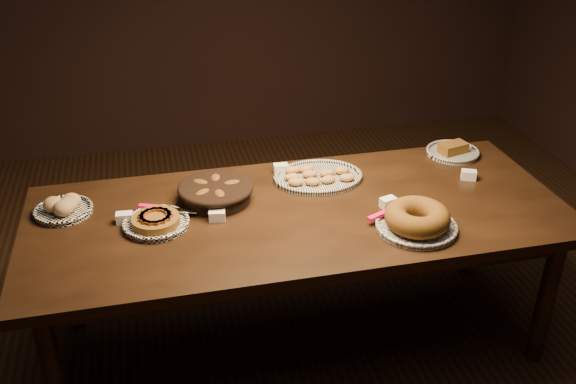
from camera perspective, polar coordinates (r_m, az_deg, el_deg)
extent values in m
plane|color=black|center=(3.30, 0.87, -12.93)|extent=(5.00, 5.00, 0.00)
cube|color=black|center=(2.87, 0.97, -2.05)|extent=(2.40, 1.00, 0.05)
cylinder|color=black|center=(2.77, -20.06, -15.22)|extent=(0.08, 0.08, 0.70)
cylinder|color=black|center=(3.21, 21.98, -8.80)|extent=(0.08, 0.08, 0.70)
cylinder|color=black|center=(3.36, -19.03, -6.36)|extent=(0.08, 0.08, 0.70)
cylinder|color=black|center=(3.73, 15.77, -2.10)|extent=(0.08, 0.08, 0.70)
torus|color=white|center=(2.79, -11.66, -2.63)|extent=(0.29, 0.29, 0.02)
cylinder|color=#4B260F|center=(2.79, -11.67, -2.48)|extent=(0.24, 0.24, 0.03)
cube|color=#5E2F10|center=(2.77, -10.58, -2.07)|extent=(0.03, 0.07, 0.01)
cube|color=#5E2F10|center=(2.79, -10.64, -1.82)|extent=(0.04, 0.07, 0.01)
cube|color=#5E2F10|center=(2.81, -10.91, -1.63)|extent=(0.06, 0.07, 0.01)
cube|color=#5E2F10|center=(2.82, -11.33, -1.53)|extent=(0.07, 0.05, 0.01)
cube|color=#5E2F10|center=(2.82, -11.83, -1.54)|extent=(0.07, 0.02, 0.01)
cube|color=#5E2F10|center=(2.82, -12.31, -1.66)|extent=(0.07, 0.05, 0.01)
cube|color=#5E2F10|center=(2.80, -12.67, -1.87)|extent=(0.06, 0.07, 0.01)
cube|color=#5E2F10|center=(2.78, -12.85, -2.12)|extent=(0.03, 0.07, 0.01)
cube|color=#5E2F10|center=(2.76, -12.81, -2.37)|extent=(0.04, 0.07, 0.01)
cube|color=#5E2F10|center=(2.74, -12.54, -2.58)|extent=(0.06, 0.07, 0.01)
cube|color=#5E2F10|center=(2.73, -12.11, -2.68)|extent=(0.07, 0.05, 0.01)
cube|color=#5E2F10|center=(2.73, -11.60, -2.67)|extent=(0.07, 0.02, 0.01)
cube|color=#5E2F10|center=(2.73, -11.11, -2.55)|extent=(0.07, 0.05, 0.01)
cube|color=#5E2F10|center=(2.75, -10.74, -2.33)|extent=(0.06, 0.07, 0.01)
cube|color=#FF0C52|center=(2.89, -12.00, -1.32)|extent=(0.12, 0.07, 0.02)
cube|color=silver|center=(2.85, -9.53, -1.60)|extent=(0.15, 0.09, 0.00)
torus|color=black|center=(3.11, 2.70, 1.46)|extent=(0.35, 0.35, 0.02)
ellipsoid|color=brown|center=(3.03, 0.68, 0.90)|extent=(0.08, 0.07, 0.04)
ellipsoid|color=brown|center=(3.04, 2.20, 0.93)|extent=(0.08, 0.07, 0.04)
ellipsoid|color=brown|center=(3.06, 3.60, 1.13)|extent=(0.09, 0.07, 0.04)
ellipsoid|color=brown|center=(3.08, 5.25, 1.29)|extent=(0.08, 0.06, 0.04)
ellipsoid|color=brown|center=(3.07, 0.39, 1.33)|extent=(0.08, 0.06, 0.04)
ellipsoid|color=brown|center=(3.11, 1.94, 1.61)|extent=(0.08, 0.05, 0.04)
ellipsoid|color=brown|center=(3.12, 3.48, 1.72)|extent=(0.08, 0.06, 0.04)
ellipsoid|color=brown|center=(3.15, 4.81, 1.95)|extent=(0.08, 0.05, 0.04)
ellipsoid|color=brown|center=(3.14, 0.42, 1.97)|extent=(0.08, 0.06, 0.04)
ellipsoid|color=brown|center=(3.16, 1.66, 2.07)|extent=(0.08, 0.06, 0.04)
torus|color=black|center=(2.76, 11.34, -2.92)|extent=(0.35, 0.35, 0.02)
torus|color=brown|center=(2.74, 11.42, -2.21)|extent=(0.37, 0.37, 0.10)
cube|color=#FF0C52|center=(2.79, 8.09, -2.06)|extent=(0.12, 0.07, 0.02)
cube|color=silver|center=(2.87, 9.94, -1.32)|extent=(0.15, 0.09, 0.00)
cylinder|color=black|center=(2.94, -6.44, -0.07)|extent=(0.34, 0.34, 0.08)
torus|color=black|center=(2.92, -6.47, 0.38)|extent=(0.34, 0.34, 0.03)
ellipsoid|color=#36180A|center=(2.94, -4.99, 0.60)|extent=(0.11, 0.07, 0.05)
ellipsoid|color=#36180A|center=(2.99, -6.44, 1.03)|extent=(0.07, 0.11, 0.05)
ellipsoid|color=#36180A|center=(2.96, -7.75, 0.65)|extent=(0.11, 0.11, 0.05)
ellipsoid|color=#36180A|center=(2.88, -7.58, -0.26)|extent=(0.12, 0.11, 0.05)
ellipsoid|color=#36180A|center=(2.86, -6.08, -0.39)|extent=(0.07, 0.11, 0.05)
torus|color=white|center=(3.00, -19.35, -1.45)|extent=(0.26, 0.26, 0.02)
ellipsoid|color=#A77E4D|center=(2.99, -20.16, -1.04)|extent=(0.09, 0.09, 0.07)
ellipsoid|color=#A77E4D|center=(3.00, -18.71, -0.76)|extent=(0.09, 0.09, 0.07)
ellipsoid|color=#A77E4D|center=(2.95, -19.35, -1.37)|extent=(0.09, 0.09, 0.07)
ellipsoid|color=#A77E4D|center=(2.97, -19.03, -1.13)|extent=(0.09, 0.09, 0.07)
torus|color=black|center=(3.48, 14.44, 3.55)|extent=(0.28, 0.28, 0.02)
cube|color=#4B260F|center=(3.47, 14.47, 3.82)|extent=(0.16, 0.12, 0.05)
cube|color=white|center=(2.79, -6.33, -2.10)|extent=(0.08, 0.06, 0.04)
cube|color=white|center=(3.18, -0.64, 2.10)|extent=(0.07, 0.05, 0.04)
cube|color=white|center=(2.91, 8.89, -0.92)|extent=(0.08, 0.06, 0.04)
cube|color=white|center=(2.85, -14.33, -2.23)|extent=(0.07, 0.05, 0.04)
cube|color=white|center=(3.23, 15.76, 1.47)|extent=(0.08, 0.07, 0.04)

